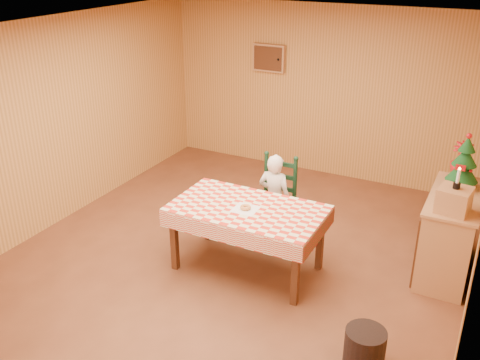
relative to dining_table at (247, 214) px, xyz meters
name	(u,v)px	position (x,y,z in m)	size (l,w,h in m)	color
ground	(232,261)	(-0.22, 0.05, -0.69)	(6.00, 6.00, 0.00)	brown
cabin_walls	(254,97)	(-0.22, 0.58, 1.14)	(5.10, 6.05, 2.65)	#C78E47
dining_table	(247,214)	(0.00, 0.00, 0.00)	(1.66, 0.96, 0.77)	#512A15
ladder_chair	(276,201)	(0.00, 0.79, -0.18)	(0.44, 0.40, 1.08)	black
seated_child	(274,198)	(0.00, 0.73, -0.13)	(0.41, 0.27, 1.12)	silver
napkin	(245,209)	(0.00, -0.05, 0.08)	(0.26, 0.26, 0.00)	white
donut	(245,207)	(0.00, -0.05, 0.11)	(0.12, 0.12, 0.04)	#D08A4A
shelf_unit	(449,234)	(1.98, 0.97, -0.22)	(0.54, 1.24, 0.93)	tan
crate	(454,200)	(1.99, 0.57, 0.37)	(0.30, 0.30, 0.25)	tan
christmas_tree	(464,163)	(1.99, 1.22, 0.52)	(0.34, 0.34, 0.62)	#512A15
flower_arrangement	(461,160)	(1.94, 1.52, 0.45)	(0.23, 0.23, 0.41)	#A70F14
candle_set	(457,182)	(1.99, 0.57, 0.56)	(0.07, 0.07, 0.22)	black
storage_bin	(365,348)	(1.58, -0.90, -0.51)	(0.36, 0.36, 0.36)	black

